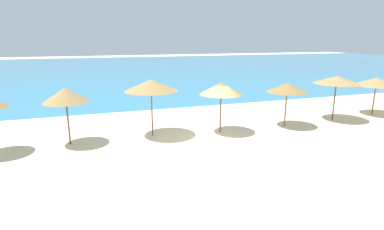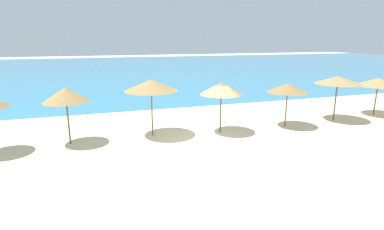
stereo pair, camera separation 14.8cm
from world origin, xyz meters
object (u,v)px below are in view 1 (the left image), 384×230
at_px(beach_umbrella_5, 221,89).
at_px(beach_umbrella_6, 287,88).
at_px(beach_umbrella_4, 151,85).
at_px(beach_umbrella_7, 337,80).
at_px(beach_umbrella_8, 377,82).
at_px(beach_umbrella_3, 65,95).

relative_size(beach_umbrella_5, beach_umbrella_6, 1.08).
bearing_deg(beach_umbrella_5, beach_umbrella_4, 170.26).
bearing_deg(beach_umbrella_4, beach_umbrella_7, -2.19).
distance_m(beach_umbrella_6, beach_umbrella_8, 7.15).
xyz_separation_m(beach_umbrella_5, beach_umbrella_6, (3.96, -0.09, -0.14)).
distance_m(beach_umbrella_4, beach_umbrella_6, 7.52).
distance_m(beach_umbrella_3, beach_umbrella_6, 11.46).
bearing_deg(beach_umbrella_6, beach_umbrella_4, 174.72).
distance_m(beach_umbrella_7, beach_umbrella_8, 3.50).
relative_size(beach_umbrella_4, beach_umbrella_5, 1.08).
bearing_deg(beach_umbrella_8, beach_umbrella_7, -176.04).
height_order(beach_umbrella_3, beach_umbrella_6, beach_umbrella_3).
relative_size(beach_umbrella_3, beach_umbrella_4, 0.94).
relative_size(beach_umbrella_4, beach_umbrella_7, 1.07).
distance_m(beach_umbrella_3, beach_umbrella_7, 15.10).
bearing_deg(beach_umbrella_3, beach_umbrella_4, 1.03).
height_order(beach_umbrella_4, beach_umbrella_5, beach_umbrella_4).
distance_m(beach_umbrella_4, beach_umbrella_8, 14.62).
relative_size(beach_umbrella_4, beach_umbrella_6, 1.17).
bearing_deg(beach_umbrella_6, beach_umbrella_5, 178.73).
xyz_separation_m(beach_umbrella_3, beach_umbrella_7, (15.09, -0.36, 0.09)).
xyz_separation_m(beach_umbrella_4, beach_umbrella_8, (14.61, -0.19, -0.45)).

